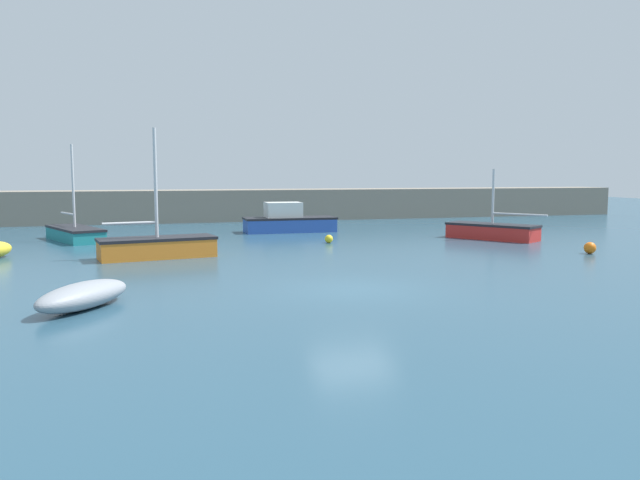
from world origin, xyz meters
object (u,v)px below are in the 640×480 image
Objects in this scene: mooring_buoy_orange at (590,248)px; mooring_buoy_yellow at (329,239)px; sailboat_twin_hulled at (492,231)px; rowboat_white_midwater at (83,295)px; sailboat_short_mast at (75,233)px; motorboat_grey_hull at (288,221)px; sailboat_tall_mast at (157,246)px.

mooring_buoy_yellow is at bearing 143.94° from mooring_buoy_orange.
sailboat_twin_hulled is 22.79m from rowboat_white_midwater.
sailboat_short_mast is 17.47m from rowboat_white_midwater.
sailboat_twin_hulled is 8.85m from mooring_buoy_yellow.
mooring_buoy_orange is (9.70, -7.06, 0.05)m from mooring_buoy_yellow.
sailboat_twin_hulled reaches higher than mooring_buoy_orange.
motorboat_grey_hull is 10.65× the size of mooring_buoy_orange.
sailboat_short_mast is at bearing 159.88° from mooring_buoy_yellow.
mooring_buoy_yellow is at bearing -4.48° from rowboat_white_midwater.
sailboat_short_mast reaches higher than rowboat_white_midwater.
sailboat_short_mast is at bearing 106.25° from sailboat_tall_mast.
sailboat_tall_mast is 1.62× the size of rowboat_white_midwater.
sailboat_short_mast is 13.12m from mooring_buoy_yellow.
mooring_buoy_yellow is (0.65, -6.36, -0.44)m from motorboat_grey_hull.
sailboat_tall_mast is 18.43m from mooring_buoy_orange.
rowboat_white_midwater is (1.95, -17.37, -0.04)m from sailboat_short_mast.
rowboat_white_midwater is 16.52m from mooring_buoy_yellow.
mooring_buoy_yellow is 0.81× the size of mooring_buoy_orange.
rowboat_white_midwater is at bearing -163.89° from mooring_buoy_orange.
motorboat_grey_hull is at bearing 127.63° from mooring_buoy_orange.
sailboat_tall_mast is at bearing -128.75° from motorboat_grey_hull.
mooring_buoy_yellow is 11.99m from mooring_buoy_orange.
sailboat_short_mast is 8.79m from sailboat_tall_mast.
sailboat_tall_mast is (3.96, -7.85, 0.08)m from sailboat_short_mast.
motorboat_grey_hull is at bearing 40.97° from sailboat_tall_mast.
rowboat_white_midwater is (-9.72, -19.21, -0.30)m from motorboat_grey_hull.
motorboat_grey_hull is 16.94m from mooring_buoy_orange.
sailboat_tall_mast reaches higher than sailboat_short_mast.
sailboat_short_mast is at bearing -171.27° from motorboat_grey_hull.
mooring_buoy_yellow is (-8.83, 0.58, -0.23)m from sailboat_twin_hulled.
sailboat_twin_hulled is at bearing -1.41° from sailboat_tall_mast.
sailboat_twin_hulled reaches higher than rowboat_white_midwater.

